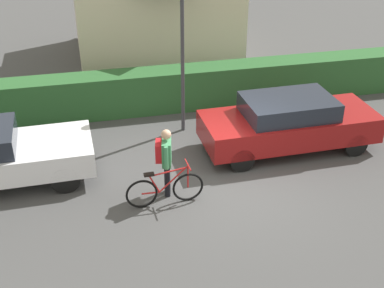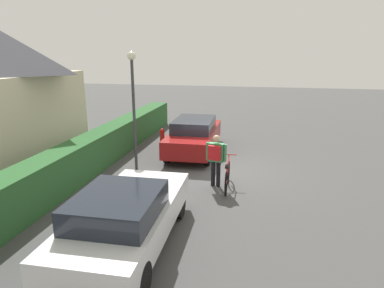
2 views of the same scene
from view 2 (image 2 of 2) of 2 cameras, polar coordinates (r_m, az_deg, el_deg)
ground_plane at (r=12.31m, az=4.59°, el=-4.23°), size 60.00×60.00×0.00m
hedge_row at (r=13.38m, az=-14.58°, el=-0.29°), size 14.60×0.90×1.25m
parked_car_near at (r=7.43m, az=-11.13°, el=-11.94°), size 4.46×1.89×1.42m
parked_car_far at (r=14.07m, az=0.37°, el=1.53°), size 4.56×1.83×1.44m
bicycle at (r=10.53m, az=5.96°, el=-5.46°), size 1.75×0.50×0.95m
person_rider at (r=10.46m, az=4.01°, el=-2.01°), size 0.42×0.65×1.65m
street_lamp at (r=11.86m, az=-9.85°, el=8.09°), size 0.28×0.28×4.10m
fire_hydrant at (r=15.16m, az=-5.02°, el=1.14°), size 0.20×0.20×0.81m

